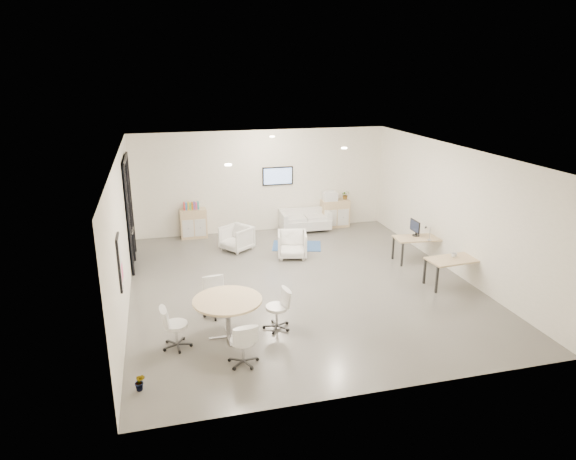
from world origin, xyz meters
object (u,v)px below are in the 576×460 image
Objects in this scene: armchair_left at (237,237)px; round_table at (228,303)px; sideboard_left at (194,224)px; armchair_right at (292,243)px; sideboard_right at (335,213)px; loveseat at (305,221)px; desk_front at (455,261)px; desk_rear at (418,240)px.

round_table is at bearing -46.67° from armchair_left.
round_table reaches higher than armchair_left.
armchair_right is at bearing -44.27° from sideboard_left.
sideboard_right is (4.59, -0.01, 0.00)m from sideboard_left.
sideboard_left reaches higher than armchair_right.
round_table reaches higher than loveseat.
armchair_left is 0.97× the size of armchair_right.
round_table reaches higher than armchair_right.
armchair_right is at bearing -131.03° from sideboard_right.
armchair_right is at bearing 134.03° from desk_front.
armchair_left is at bearing -150.03° from loveseat.
armchair_left is (1.10, -1.46, -0.06)m from sideboard_left.
armchair_right is at bearing -112.60° from loveseat.
loveseat is (3.51, -0.16, -0.13)m from sideboard_left.
sideboard_right reaches higher than sideboard_left.
sideboard_right is at bearing 113.26° from desk_rear.
armchair_right reaches higher than desk_rear.
desk_front is (4.64, -3.81, 0.23)m from armchair_left.
sideboard_left is 7.79m from desk_front.
sideboard_left is at bearing 179.04° from loveseat.
sideboard_left reaches higher than armchair_left.
sideboard_right is 3.70m from desk_rear.
sideboard_right is at bearing 9.80° from loveseat.
armchair_right is 0.60× the size of desk_rear.
round_table reaches higher than desk_rear.
loveseat is 4.04m from desk_rear.
armchair_left is 1.69m from armchair_right.
sideboard_right is at bearing 76.74° from armchair_left.
sideboard_left is 6.72m from desk_rear.
sideboard_right is 1.10m from loveseat.
desk_front is at bearing -77.65° from sideboard_right.
armchair_left is (-2.41, -1.29, 0.07)m from loveseat.
desk_front is at bearing 14.79° from armchair_left.
armchair_right is 3.41m from desk_rear.
armchair_left is 0.58× the size of round_table.
sideboard_left reaches higher than round_table.
desk_rear is (4.61, -2.08, 0.21)m from armchair_left.
loveseat is (-1.08, -0.15, -0.13)m from sideboard_right.
armchair_left reaches higher than loveseat.
desk_rear is (2.20, -3.38, 0.28)m from loveseat.
loveseat is 2.74m from armchair_left.
armchair_left reaches higher than desk_front.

